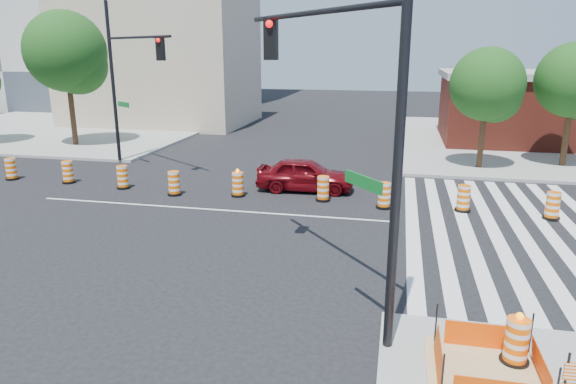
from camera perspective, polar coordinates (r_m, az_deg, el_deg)
ground at (r=20.12m, az=-9.13°, el=-1.89°), size 120.00×120.00×0.00m
sidewalk_ne at (r=37.92m, az=28.80°, el=4.73°), size 22.00×22.00×0.15m
sidewalk_nw at (r=44.17m, az=-22.78°, el=6.74°), size 22.00×22.00×0.15m
crosswalk_east at (r=19.20m, az=23.08°, el=-3.83°), size 6.75×13.50×0.01m
lane_centerline at (r=20.12m, az=-9.14°, el=-1.88°), size 14.00×0.12×0.01m
excavation_pit at (r=10.72m, az=21.30°, el=-18.14°), size 2.20×2.20×0.90m
brick_storefront at (r=37.63m, az=29.25°, el=8.08°), size 16.50×8.50×4.60m
beige_midrise at (r=44.20m, az=-13.85°, el=13.93°), size 14.00×10.00×10.00m
red_coupe at (r=22.30m, az=1.93°, el=1.95°), size 4.28×1.87×1.43m
signal_pole_se at (r=10.95m, az=6.52°, el=11.53°), size 4.21×5.09×8.54m
signal_pole_nw at (r=27.33m, az=-17.51°, el=12.91°), size 5.14×3.69×8.20m
pit_drum at (r=11.06m, az=24.03°, el=-15.05°), size 0.55×0.55×1.09m
tree_north_b at (r=34.79m, az=-23.34°, el=13.68°), size 4.85×4.85×8.25m
tree_north_c at (r=27.54m, az=21.29°, el=10.66°), size 3.59×3.59×6.10m
tree_north_d at (r=29.77m, az=29.23°, el=10.40°), size 3.74×3.74×6.37m
median_drum_0 at (r=27.55m, az=-28.39°, el=2.20°), size 0.60×0.60×1.02m
median_drum_1 at (r=25.71m, az=-23.25°, el=1.97°), size 0.60×0.60×1.02m
median_drum_2 at (r=23.84m, az=-17.89°, el=1.50°), size 0.60×0.60×1.02m
median_drum_3 at (r=22.17m, az=-12.54°, el=0.87°), size 0.60×0.60×1.02m
median_drum_4 at (r=21.59m, az=-5.58°, el=0.79°), size 0.60×0.60×1.18m
median_drum_5 at (r=20.88m, az=3.92°, el=0.29°), size 0.60×0.60×1.02m
median_drum_6 at (r=20.21m, az=10.63°, el=-0.47°), size 0.60×0.60×1.02m
median_drum_7 at (r=20.57m, az=18.91°, el=-0.77°), size 0.60×0.60×1.02m
median_drum_8 at (r=20.89m, az=27.31°, el=-1.46°), size 0.60×0.60×1.02m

